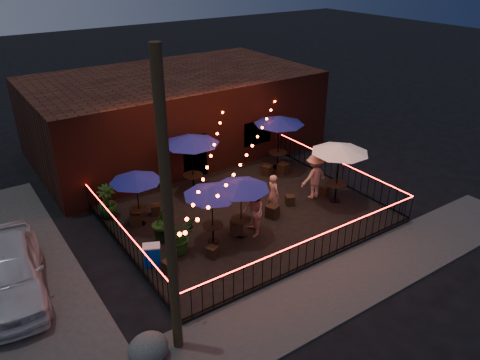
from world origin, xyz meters
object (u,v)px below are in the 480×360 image
at_px(cafe_table_3, 191,140).
at_px(cooler, 152,255).
at_px(cafe_table_5, 279,121).
at_px(boulder, 148,349).
at_px(cafe_table_1, 136,178).
at_px(cafe_table_4, 340,149).
at_px(cafe_table_0, 212,191).
at_px(utility_pole, 169,219).
at_px(cafe_table_2, 241,185).

bearing_deg(cafe_table_3, cooler, -133.93).
xyz_separation_m(cafe_table_5, boulder, (-10.02, -7.31, -2.14)).
distance_m(cafe_table_3, cooler, 5.70).
bearing_deg(boulder, cafe_table_3, 53.61).
xyz_separation_m(cafe_table_1, boulder, (-2.45, -6.19, -1.72)).
bearing_deg(cafe_table_4, cafe_table_1, 159.12).
relative_size(cafe_table_0, cafe_table_4, 0.73).
bearing_deg(cafe_table_4, utility_pole, -159.86).
xyz_separation_m(cafe_table_0, cafe_table_3, (1.32, 3.80, 0.36)).
distance_m(cafe_table_3, cafe_table_4, 6.06).
bearing_deg(cafe_table_3, cafe_table_2, -93.71).
bearing_deg(cooler, cafe_table_2, 21.65).
distance_m(utility_pole, cafe_table_2, 5.77).
height_order(cafe_table_2, boulder, cafe_table_2).
bearing_deg(cafe_table_3, cafe_table_4, -42.12).
xyz_separation_m(cafe_table_2, cafe_table_5, (4.83, 3.96, 0.30)).
bearing_deg(cafe_table_1, cooler, -104.85).
xyz_separation_m(utility_pole, cafe_table_4, (9.10, 3.34, -1.50)).
xyz_separation_m(cafe_table_4, cafe_table_5, (0.08, 3.99, 0.03)).
bearing_deg(cafe_table_5, cafe_table_4, -91.10).
bearing_deg(cafe_table_3, cafe_table_5, -0.97).
distance_m(cafe_table_4, cafe_table_5, 3.99).
height_order(cafe_table_0, boulder, cafe_table_0).
distance_m(cafe_table_2, cafe_table_4, 4.76).
height_order(cafe_table_1, boulder, cafe_table_1).
bearing_deg(boulder, utility_pole, -0.65).
relative_size(cafe_table_0, cafe_table_1, 0.90).
distance_m(cafe_table_1, cooler, 3.15).
height_order(cafe_table_5, cooler, cafe_table_5).
distance_m(cafe_table_0, cafe_table_5, 6.97).
bearing_deg(cafe_table_0, cafe_table_3, 70.89).
xyz_separation_m(utility_pole, boulder, (-0.85, 0.01, -3.62)).
relative_size(cafe_table_3, cooler, 4.11).
height_order(cafe_table_0, cooler, cafe_table_0).
bearing_deg(cafe_table_4, cafe_table_5, 88.90).
distance_m(cafe_table_2, boulder, 6.44).
xyz_separation_m(utility_pole, cafe_table_5, (9.17, 7.32, -1.47)).
bearing_deg(cafe_table_2, cafe_table_0, 167.08).
bearing_deg(cooler, cafe_table_5, 49.39).
bearing_deg(cafe_table_1, cafe_table_5, 8.46).
bearing_deg(cafe_table_3, cafe_table_1, -158.16).
relative_size(cafe_table_0, cafe_table_5, 0.86).
distance_m(cafe_table_4, cooler, 8.43).
height_order(cafe_table_4, boulder, cafe_table_4).
xyz_separation_m(cafe_table_0, boulder, (-4.13, -3.59, -1.80)).
distance_m(cafe_table_0, cooler, 2.90).
bearing_deg(cafe_table_1, cafe_table_4, -20.88).
distance_m(cafe_table_0, cafe_table_3, 4.04).
bearing_deg(cafe_table_5, cafe_table_0, -147.70).
xyz_separation_m(cafe_table_3, boulder, (-5.45, -7.39, -2.16)).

